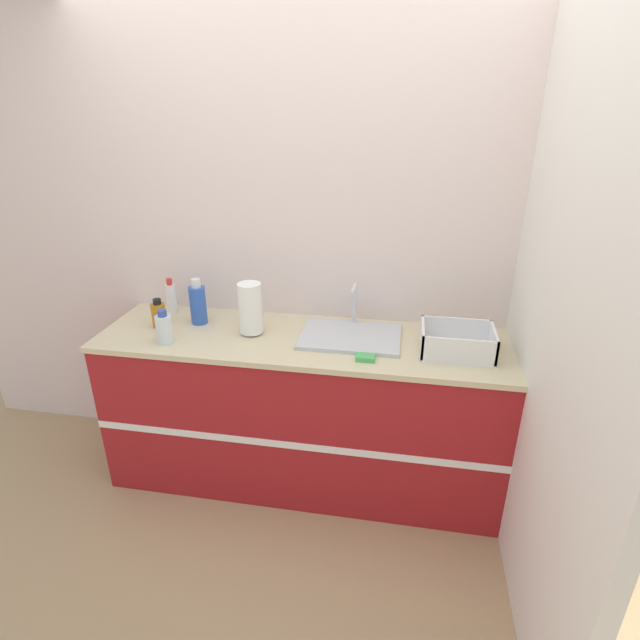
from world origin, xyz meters
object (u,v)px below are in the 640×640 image
bottle_clear (164,328)px  sink (351,335)px  bottle_amber (159,314)px  bottle_white_spray (171,297)px  paper_towel_roll (250,309)px  dish_rack (457,344)px  bottle_blue (198,304)px

bottle_clear → sink: bearing=13.5°
bottle_amber → bottle_white_spray: (-0.02, 0.20, 0.02)m
paper_towel_roll → bottle_white_spray: paper_towel_roll is taller
sink → paper_towel_roll: 0.54m
paper_towel_roll → dish_rack: 1.06m
dish_rack → bottle_amber: (-1.57, 0.04, 0.02)m
paper_towel_roll → bottle_white_spray: (-0.54, 0.20, -0.05)m
bottle_white_spray → sink: bearing=-8.6°
bottle_white_spray → bottle_blue: bearing=-28.8°
sink → bottle_amber: (-1.04, -0.04, 0.05)m
dish_rack → bottle_amber: bottle_amber is taller
sink → bottle_white_spray: bearing=171.4°
bottle_blue → bottle_amber: size_ratio=1.60×
bottle_clear → bottle_amber: (-0.12, 0.18, -0.01)m
bottle_blue → sink: bearing=-2.9°
bottle_clear → bottle_amber: 0.22m
bottle_clear → bottle_amber: bottle_clear is taller
sink → dish_rack: size_ratio=1.48×
dish_rack → bottle_white_spray: (-1.59, 0.25, 0.04)m
bottle_clear → bottle_blue: bottle_blue is taller
bottle_clear → bottle_blue: 0.28m
bottle_amber → bottle_clear: bearing=-56.3°
sink → bottle_blue: bottle_blue is taller
sink → bottle_white_spray: size_ratio=2.50×
dish_rack → bottle_clear: 1.46m
paper_towel_roll → bottle_clear: (-0.40, -0.18, -0.06)m
paper_towel_roll → bottle_blue: (-0.33, 0.08, -0.03)m
dish_rack → bottle_blue: bottle_blue is taller
dish_rack → bottle_blue: (-1.38, 0.13, 0.07)m
sink → bottle_amber: bearing=-177.8°
sink → bottle_blue: size_ratio=2.01×
bottle_blue → bottle_amber: 0.22m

